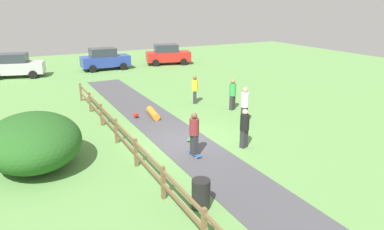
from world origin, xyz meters
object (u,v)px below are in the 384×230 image
Objects in this scene: bystander_green at (233,93)px; bystander_yellow at (195,88)px; parked_car_silver at (15,65)px; parked_car_red at (168,54)px; trash_bin at (201,194)px; skater_riding at (194,132)px; bystander_black at (244,127)px; skateboard_loose at (191,138)px; parked_car_blue at (105,59)px; skater_fallen at (152,113)px; bystander_white at (245,104)px; bush_large at (33,141)px.

bystander_green is 2.50m from bystander_yellow.
parked_car_red is at bearing -0.00° from parked_car_silver.
trash_bin is 3.75m from skater_riding.
bystander_black is at bearing -101.03° from bystander_yellow.
bystander_black is 0.38× the size of parked_car_red.
bystander_green is 0.39× the size of parked_car_red.
parked_car_blue reaches higher than skateboard_loose.
trash_bin is 9.00m from skater_fallen.
parked_car_blue is (-2.41, 17.82, -0.09)m from bystander_white.
parked_car_red is at bearing 72.78° from bystander_yellow.
parked_car_blue reaches higher than bystander_yellow.
parked_car_silver is at bearing 180.00° from parked_car_red.
skater_fallen is at bearing 77.98° from trash_bin.
bush_large is 2.32× the size of bystander_green.
skater_fallen is at bearing -68.06° from parked_car_silver.
parked_car_silver is 7.22m from parked_car_blue.
skateboard_loose is at bearing -110.84° from parked_car_red.
skater_riding is at bearing -136.82° from bystander_green.
parked_car_silver is 13.34m from parked_car_red.
bush_large reaches higher than bystander_black.
bystander_black is (-1.79, -2.49, -0.13)m from bystander_white.
skateboard_loose is 0.44× the size of bystander_yellow.
bystander_black is (2.25, -0.21, -0.09)m from skater_riding.
skater_riding is (5.66, -1.92, 0.02)m from bush_large.
skater_fallen is 16.46m from parked_car_red.
bush_large reaches higher than skater_riding.
skateboard_loose is 0.17× the size of parked_car_blue.
bush_large is 2.30× the size of skater_riding.
skater_riding is at bearing -111.08° from parked_car_red.
parked_car_silver is at bearing 124.48° from bystander_yellow.
bystander_black is (-2.60, -4.77, -0.05)m from bystander_green.
parked_car_red is (2.90, 15.55, -0.02)m from bystander_green.
bush_large is 2.49× the size of skater_fallen.
parked_car_red reaches higher than bystander_green.
bystander_yellow is 0.37× the size of parked_car_silver.
bush_large is 2.47× the size of bystander_yellow.
bystander_green reaches higher than bystander_yellow.
trash_bin reaches higher than skateboard_loose.
trash_bin is 0.53× the size of bystander_black.
parked_car_silver is (-5.91, 14.67, 0.76)m from skater_fallen.
bush_large is 0.97× the size of parked_car_blue.
bystander_yellow is 0.39× the size of parked_car_blue.
bystander_yellow is at bearing -81.61° from parked_car_blue.
skateboard_loose is 18.54m from parked_car_blue.
bystander_yellow is 14.01m from parked_car_red.
bystander_green is at bearing 51.02° from trash_bin.
bystander_black reaches higher than trash_bin.
skateboard_loose is 19.83m from parked_car_red.
bystander_white is (4.04, 2.27, 0.04)m from skater_riding.
bush_large is 19.58m from parked_car_blue.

